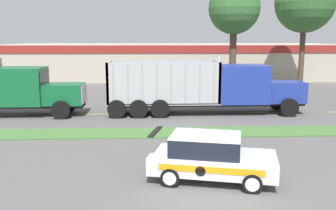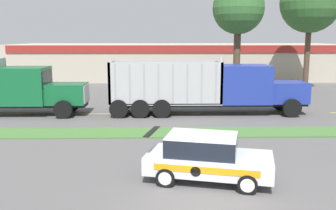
# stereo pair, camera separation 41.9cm
# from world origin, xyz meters

# --- Properties ---
(grass_verge) EXTENTS (120.00, 2.04, 0.06)m
(grass_verge) POSITION_xyz_m (0.00, 8.80, 0.03)
(grass_verge) COLOR #477538
(grass_verge) RESTS_ON ground_plane
(centre_line_2) EXTENTS (2.40, 0.14, 0.01)m
(centre_line_2) POSITION_xyz_m (-10.61, 13.82, 0.00)
(centre_line_2) COLOR yellow
(centre_line_2) RESTS_ON ground_plane
(centre_line_3) EXTENTS (2.40, 0.14, 0.01)m
(centre_line_3) POSITION_xyz_m (-5.21, 13.82, 0.00)
(centre_line_3) COLOR yellow
(centre_line_3) RESTS_ON ground_plane
(centre_line_4) EXTENTS (2.40, 0.14, 0.01)m
(centre_line_4) POSITION_xyz_m (0.19, 13.82, 0.00)
(centre_line_4) COLOR yellow
(centre_line_4) RESTS_ON ground_plane
(centre_line_5) EXTENTS (2.40, 0.14, 0.01)m
(centre_line_5) POSITION_xyz_m (5.59, 13.82, 0.00)
(centre_line_5) COLOR yellow
(centre_line_5) RESTS_ON ground_plane
(dump_truck_mid) EXTENTS (11.85, 2.58, 3.51)m
(dump_truck_mid) POSITION_xyz_m (-10.93, 13.59, 1.59)
(dump_truck_mid) COLOR black
(dump_truck_mid) RESTS_ON ground_plane
(dump_truck_trail) EXTENTS (12.38, 2.60, 3.70)m
(dump_truck_trail) POSITION_xyz_m (2.82, 13.68, 1.61)
(dump_truck_trail) COLOR black
(dump_truck_trail) RESTS_ON ground_plane
(rally_car) EXTENTS (4.52, 2.84, 1.60)m
(rally_car) POSITION_xyz_m (0.37, 2.43, 0.81)
(rally_car) COLOR silver
(rally_car) RESTS_ON ground_plane
(store_building_backdrop) EXTENTS (38.72, 12.10, 4.05)m
(store_building_backdrop) POSITION_xyz_m (1.07, 36.18, 2.03)
(store_building_backdrop) COLOR #BCB29E
(store_building_backdrop) RESTS_ON ground_plane
(tree_behind_centre) EXTENTS (4.17, 4.17, 10.26)m
(tree_behind_centre) POSITION_xyz_m (5.13, 21.20, 7.47)
(tree_behind_centre) COLOR brown
(tree_behind_centre) RESTS_ON ground_plane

